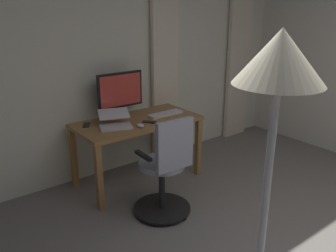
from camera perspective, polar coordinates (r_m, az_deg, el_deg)
back_room_partition at (r=4.29m, az=-6.28°, el=11.84°), size 4.82×0.10×2.82m
curtain_left_panel at (r=5.38m, az=11.33°, el=11.87°), size 0.42×0.06×2.60m
curtain_right_panel at (r=4.47m, az=-0.50°, el=10.81°), size 0.38×0.06×2.60m
desk at (r=3.95m, az=-4.93°, el=-0.37°), size 1.37×0.68×0.73m
office_chair at (r=3.33m, az=-0.38°, el=-7.27°), size 0.56×0.56×1.00m
computer_monitor at (r=3.99m, az=-7.65°, el=5.49°), size 0.55×0.18×0.50m
computer_keyboard at (r=4.08m, az=-0.43°, el=1.96°), size 0.42×0.13×0.02m
laptop at (r=3.73m, az=-8.51°, el=0.68°), size 0.41×0.40×0.15m
computer_mouse at (r=3.68m, az=-4.45°, el=0.07°), size 0.06×0.10×0.04m
cell_phone_by_monitor at (r=3.83m, az=-3.06°, el=0.67°), size 0.14×0.16×0.01m
cell_phone_face_up at (r=3.82m, az=-12.96°, el=0.16°), size 0.13×0.16×0.01m
floor_lamp at (r=1.29m, az=16.59°, el=0.89°), size 0.31×0.31×1.87m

